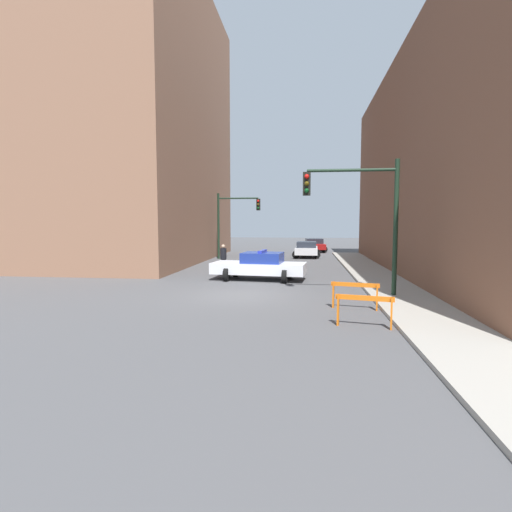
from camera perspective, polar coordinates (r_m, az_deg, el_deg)
name	(u,v)px	position (r m, az deg, el deg)	size (l,w,h in m)	color
ground_plane	(243,295)	(16.08, -1.90, -5.65)	(120.00, 120.00, 0.00)	#4C4C4F
sidewalk_right	(403,297)	(16.32, 20.25, -5.58)	(2.40, 44.00, 0.12)	#9E998E
building_corner_left	(116,126)	(33.76, -19.43, 17.12)	(14.00, 20.00, 20.51)	#93664C
building_right	(508,164)	(26.23, 32.28, 11.08)	(12.00, 28.00, 12.21)	brown
traffic_light_near	(365,207)	(16.01, 15.28, 6.83)	(3.64, 0.35, 5.20)	black
traffic_light_far	(232,216)	(31.75, -3.46, 5.70)	(3.44, 0.35, 5.20)	black
police_car	(260,266)	(20.25, 0.54, -1.40)	(4.87, 2.68, 1.52)	white
parked_car_near	(307,249)	(33.66, 7.23, 0.98)	(2.34, 4.34, 1.31)	silver
parked_car_mid	(314,245)	(40.01, 8.29, 1.58)	(2.55, 4.46, 1.31)	maroon
pedestrian_crossing	(223,258)	(22.92, -4.68, -0.34)	(0.36, 0.36, 1.66)	black
barrier_front	(364,306)	(11.58, 15.22, -6.85)	(1.58, 0.46, 0.90)	orange
barrier_mid	(355,291)	(13.91, 13.95, -4.87)	(1.58, 0.46, 0.90)	orange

